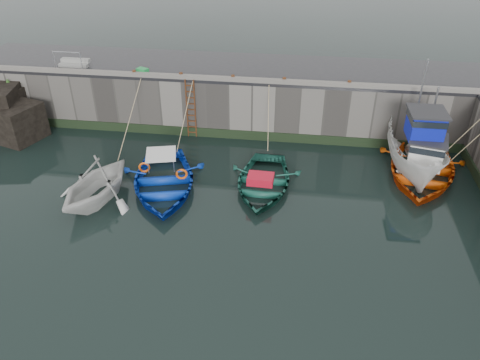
# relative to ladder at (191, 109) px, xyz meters

# --- Properties ---
(ground) EXTENTS (120.00, 120.00, 0.00)m
(ground) POSITION_rel_ladder_xyz_m (2.00, -9.91, -1.59)
(ground) COLOR black
(ground) RESTS_ON ground
(quay_back) EXTENTS (30.00, 5.00, 3.00)m
(quay_back) POSITION_rel_ladder_xyz_m (2.00, 2.59, -0.09)
(quay_back) COLOR slate
(quay_back) RESTS_ON ground
(road_back) EXTENTS (30.00, 5.00, 0.16)m
(road_back) POSITION_rel_ladder_xyz_m (2.00, 2.59, 1.49)
(road_back) COLOR black
(road_back) RESTS_ON quay_back
(kerb_back) EXTENTS (30.00, 0.30, 0.20)m
(kerb_back) POSITION_rel_ladder_xyz_m (2.00, 0.24, 1.67)
(kerb_back) COLOR slate
(kerb_back) RESTS_ON road_back
(algae_back) EXTENTS (30.00, 0.08, 0.50)m
(algae_back) POSITION_rel_ladder_xyz_m (2.00, 0.05, -1.34)
(algae_back) COLOR black
(algae_back) RESTS_ON ground
(ladder) EXTENTS (0.51, 0.08, 3.20)m
(ladder) POSITION_rel_ladder_xyz_m (0.00, 0.00, 0.00)
(ladder) COLOR #3F1E0F
(ladder) RESTS_ON ground
(boat_near_white) EXTENTS (4.61, 5.04, 2.26)m
(boat_near_white) POSITION_rel_ladder_xyz_m (-2.66, -6.51, -1.59)
(boat_near_white) COLOR silver
(boat_near_white) RESTS_ON ground
(boat_near_white_rope) EXTENTS (0.04, 4.85, 3.10)m
(boat_near_white_rope) POSITION_rel_ladder_xyz_m (-2.66, -1.96, -1.59)
(boat_near_white_rope) COLOR tan
(boat_near_white_rope) RESTS_ON ground
(boat_near_blue) EXTENTS (5.39, 6.56, 1.18)m
(boat_near_blue) POSITION_rel_ladder_xyz_m (-0.12, -5.26, -1.59)
(boat_near_blue) COLOR #0C37BA
(boat_near_blue) RESTS_ON ground
(boat_near_blue_rope) EXTENTS (0.04, 3.85, 3.10)m
(boat_near_blue_rope) POSITION_rel_ladder_xyz_m (-0.12, -1.34, -1.59)
(boat_near_blue_rope) COLOR tan
(boat_near_blue_rope) RESTS_ON ground
(boat_near_navy) EXTENTS (3.70, 5.08, 1.03)m
(boat_near_navy) POSITION_rel_ladder_xyz_m (4.28, -4.54, -1.59)
(boat_near_navy) COLOR #195848
(boat_near_navy) RESTS_ON ground
(boat_near_navy_rope) EXTENTS (0.04, 3.36, 3.10)m
(boat_near_navy_rope) POSITION_rel_ladder_xyz_m (4.28, -0.98, -1.59)
(boat_near_navy_rope) COLOR tan
(boat_near_navy_rope) RESTS_ON ground
(boat_far_white) EXTENTS (2.36, 6.14, 5.36)m
(boat_far_white) POSITION_rel_ladder_xyz_m (11.19, -2.08, -0.59)
(boat_far_white) COLOR white
(boat_far_white) RESTS_ON ground
(boat_far_orange) EXTENTS (5.70, 7.03, 4.28)m
(boat_far_orange) POSITION_rel_ladder_xyz_m (11.49, -2.52, -1.18)
(boat_far_orange) COLOR #F0550C
(boat_far_orange) RESTS_ON ground
(fish_crate) EXTENTS (0.67, 0.57, 0.31)m
(fish_crate) POSITION_rel_ladder_xyz_m (-2.64, 0.62, 1.72)
(fish_crate) COLOR #1A933E
(fish_crate) RESTS_ON road_back
(railing) EXTENTS (1.60, 1.05, 1.00)m
(railing) POSITION_rel_ladder_xyz_m (-6.75, 1.33, 1.77)
(railing) COLOR #A5A8AD
(railing) RESTS_ON road_back
(bollard_a) EXTENTS (0.18, 0.18, 0.28)m
(bollard_a) POSITION_rel_ladder_xyz_m (-3.00, 0.34, 1.71)
(bollard_a) COLOR #3F1E0F
(bollard_a) RESTS_ON road_back
(bollard_b) EXTENTS (0.18, 0.18, 0.28)m
(bollard_b) POSITION_rel_ladder_xyz_m (-0.50, 0.34, 1.71)
(bollard_b) COLOR #3F1E0F
(bollard_b) RESTS_ON road_back
(bollard_c) EXTENTS (0.18, 0.18, 0.28)m
(bollard_c) POSITION_rel_ladder_xyz_m (2.20, 0.34, 1.71)
(bollard_c) COLOR #3F1E0F
(bollard_c) RESTS_ON road_back
(bollard_d) EXTENTS (0.18, 0.18, 0.28)m
(bollard_d) POSITION_rel_ladder_xyz_m (4.80, 0.34, 1.71)
(bollard_d) COLOR #3F1E0F
(bollard_d) RESTS_ON road_back
(bollard_e) EXTENTS (0.18, 0.18, 0.28)m
(bollard_e) POSITION_rel_ladder_xyz_m (8.00, 0.34, 1.71)
(bollard_e) COLOR #3F1E0F
(bollard_e) RESTS_ON road_back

